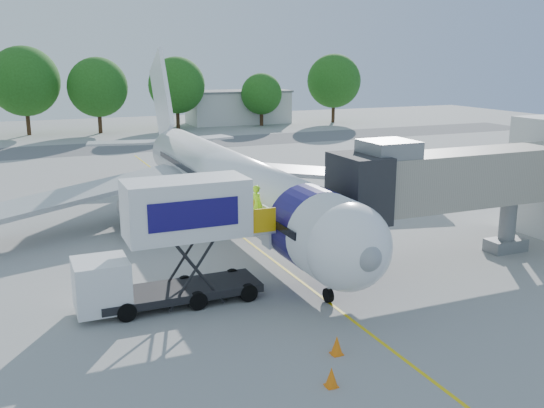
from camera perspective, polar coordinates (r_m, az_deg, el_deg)
name	(u,v)px	position (r m, az deg, el deg)	size (l,w,h in m)	color
ground	(250,243)	(35.24, -2.07, -3.68)	(160.00, 160.00, 0.00)	#959593
guidance_line	(250,243)	(35.24, -2.07, -3.67)	(0.15, 70.00, 0.01)	yellow
taxiway_strip	(124,147)	(75.12, -13.78, 5.23)	(120.00, 10.00, 0.01)	#59595B
aircraft	(226,180)	(38.27, -4.34, 2.24)	(34.17, 37.73, 11.35)	white
jet_bridge	(445,181)	(32.19, 15.94, 2.11)	(13.90, 3.20, 6.60)	gray
catering_hiloader	(172,243)	(26.24, -9.38, -3.66)	(8.50, 2.44, 5.50)	black
ground_tug	(477,403)	(19.32, 18.76, -17.28)	(3.97, 2.40, 1.50)	white
safety_cone_a	(337,346)	(22.60, 6.11, -13.11)	(0.45, 0.45, 0.72)	orange
safety_cone_b	(331,377)	(20.63, 5.61, -15.92)	(0.43, 0.43, 0.69)	orange
outbuilding_right	(238,107)	(99.73, -3.20, 9.12)	(16.40, 7.40, 5.30)	silver
tree_c	(24,81)	(90.40, -22.28, 10.64)	(9.47, 9.47, 12.07)	#382314
tree_d	(98,87)	(89.49, -16.09, 10.52)	(8.30, 8.30, 10.59)	#382314
tree_e	(177,85)	(92.51, -8.96, 10.98)	(8.35, 8.35, 10.64)	#382314
tree_f	(261,94)	(95.96, -1.00, 10.32)	(6.39, 6.39, 8.14)	#382314
tree_g	(334,81)	(101.27, 5.85, 11.45)	(8.70, 8.70, 11.10)	#382314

